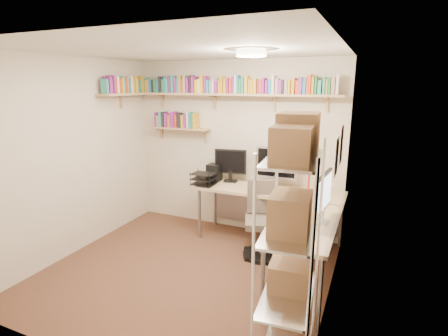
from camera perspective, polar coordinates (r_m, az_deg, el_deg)
The scene contains 6 objects.
ground at distance 4.33m, azimuth -6.25°, elevation -16.52°, with size 3.20×3.20×0.00m, color #46271E.
room_shell at distance 3.80m, azimuth -6.78°, elevation 4.13°, with size 3.24×3.04×2.52m.
wall_shelves at distance 5.10m, azimuth -3.84°, elevation 11.97°, with size 3.12×1.09×0.80m.
corner_desk at distance 4.55m, azimuth 7.10°, elevation -4.49°, with size 2.06×1.96×1.34m.
office_chair at distance 4.55m, azimuth 6.24°, elevation -9.22°, with size 0.55×0.55×0.97m.
wire_rack at distance 2.50m, azimuth 11.06°, elevation -6.56°, with size 0.44×0.80×1.97m.
Camera 1 is at (1.91, -3.23, 2.17)m, focal length 28.00 mm.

